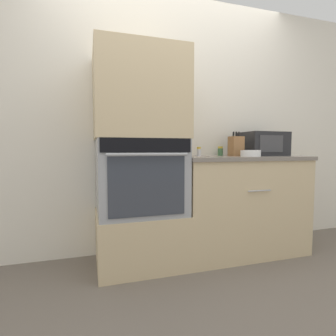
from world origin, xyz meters
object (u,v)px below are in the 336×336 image
knife_block (236,146)px  condiment_jar_near (199,152)px  wall_oven (140,176)px  microwave (263,144)px  condiment_jar_mid (220,151)px  bowl (251,153)px

knife_block → condiment_jar_near: bearing=172.1°
wall_oven → knife_block: bearing=3.4°
knife_block → condiment_jar_near: size_ratio=2.66×
wall_oven → microwave: (1.31, 0.11, 0.28)m
knife_block → condiment_jar_mid: size_ratio=2.45×
wall_oven → condiment_jar_near: 0.63m
wall_oven → condiment_jar_mid: bearing=14.8°
wall_oven → knife_block: 1.00m
bowl → condiment_jar_near: (-0.39, 0.26, 0.01)m
knife_block → microwave: bearing=8.6°
knife_block → condiment_jar_mid: (-0.07, 0.18, -0.05)m
condiment_jar_near → condiment_jar_mid: size_ratio=0.92×
bowl → condiment_jar_mid: bearing=104.4°
microwave → condiment_jar_near: 0.72m
bowl → microwave: bearing=38.8°
knife_block → bowl: (0.03, -0.21, -0.07)m
condiment_jar_mid → wall_oven: bearing=-165.2°
knife_block → bowl: knife_block is taller
wall_oven → condiment_jar_mid: wall_oven is taller
microwave → condiment_jar_mid: size_ratio=4.42×
microwave → knife_block: (-0.35, -0.05, -0.02)m
microwave → bowl: microwave is taller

